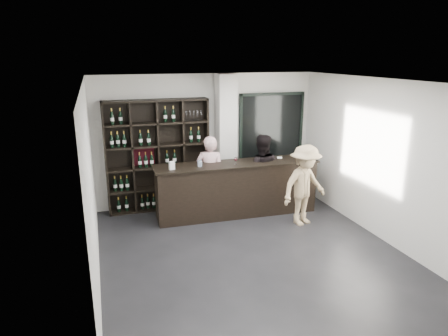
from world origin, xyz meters
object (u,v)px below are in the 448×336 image
object	(u,v)px
taster_pink	(210,175)
customer	(304,185)
taster_black	(261,173)
tasting_counter	(237,189)
wine_shelf	(158,156)

from	to	relation	value
taster_pink	customer	world-z (taller)	taster_pink
taster_black	tasting_counter	bearing A→B (deg)	32.28
taster_pink	taster_black	bearing A→B (deg)	-165.51
customer	taster_black	bearing A→B (deg)	99.83
taster_pink	taster_black	size ratio (longest dim) A/B	1.01
tasting_counter	taster_pink	size ratio (longest dim) A/B	2.04
tasting_counter	customer	world-z (taller)	customer
taster_black	wine_shelf	bearing A→B (deg)	1.48
wine_shelf	customer	distance (m)	3.14
tasting_counter	customer	size ratio (longest dim) A/B	2.11
tasting_counter	taster_black	xyz separation A→B (m)	(0.60, 0.13, 0.27)
taster_black	customer	bearing A→B (deg)	136.41
taster_black	customer	world-z (taller)	taster_black
wine_shelf	tasting_counter	world-z (taller)	wine_shelf
taster_pink	customer	size ratio (longest dim) A/B	1.03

